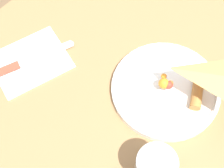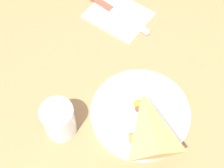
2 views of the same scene
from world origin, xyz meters
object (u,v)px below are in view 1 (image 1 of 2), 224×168
Objects in this scene: napkin_folded at (30,61)px; butter_knife at (25,62)px; dining_table at (151,75)px; plate_pizza at (166,88)px.

butter_knife is (-0.01, 0.00, 0.00)m from napkin_folded.
butter_knife reaches higher than napkin_folded.
plate_pizza is at bearing -129.54° from dining_table.
plate_pizza is at bearing -63.11° from napkin_folded.
plate_pizza is 1.19× the size of napkin_folded.
plate_pizza reaches higher than napkin_folded.
plate_pizza is (-0.06, -0.08, 0.11)m from dining_table.
plate_pizza reaches higher than butter_knife.
butter_knife is at bearing 118.26° from plate_pizza.
napkin_folded is at bearing 116.89° from plate_pizza.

